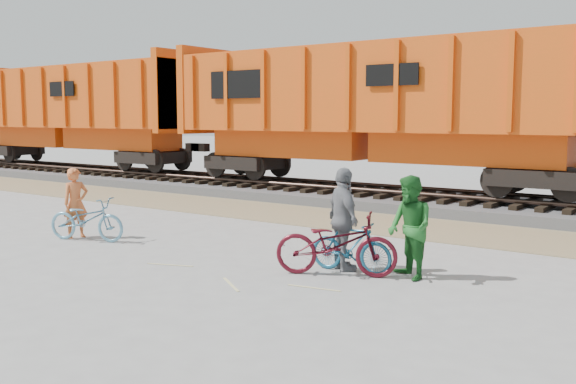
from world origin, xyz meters
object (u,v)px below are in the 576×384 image
at_px(bicycle_teal, 351,246).
at_px(person_woman, 343,219).
at_px(bicycle_blue, 87,219).
at_px(person_man, 410,228).
at_px(hopper_car_center, 373,106).
at_px(bicycle_maroon, 336,244).
at_px(person_solo, 76,203).
at_px(hopper_car_left, 74,110).

height_order(bicycle_teal, person_woman, person_woman).
xyz_separation_m(bicycle_blue, person_man, (7.11, 1.04, 0.39)).
distance_m(hopper_car_center, person_woman, 9.40).
bearing_deg(hopper_car_center, bicycle_maroon, -65.37).
distance_m(bicycle_teal, person_solo, 6.66).
distance_m(hopper_car_left, bicycle_teal, 20.99).
relative_size(person_man, person_woman, 0.95).
height_order(bicycle_blue, person_solo, person_solo).
xyz_separation_m(bicycle_teal, person_woman, (-0.20, 0.07, 0.44)).
distance_m(bicycle_teal, person_man, 1.10).
height_order(hopper_car_center, bicycle_blue, hopper_car_center).
bearing_deg(bicycle_teal, bicycle_maroon, 160.65).
bearing_deg(person_woman, bicycle_teal, -162.67).
bearing_deg(bicycle_blue, hopper_car_left, 36.49).
distance_m(bicycle_maroon, person_solo, 6.53).
height_order(hopper_car_left, bicycle_blue, hopper_car_left).
distance_m(bicycle_blue, bicycle_teal, 6.17).
xyz_separation_m(hopper_car_center, person_woman, (3.89, -8.30, -2.10)).
bearing_deg(person_solo, bicycle_maroon, -73.08).
relative_size(bicycle_blue, bicycle_maroon, 0.88).
bearing_deg(bicycle_blue, person_solo, 60.54).
bearing_deg(person_woman, bicycle_maroon, 140.41).
bearing_deg(bicycle_maroon, person_woman, -9.80).
distance_m(bicycle_blue, bicycle_maroon, 6.04).
height_order(bicycle_maroon, person_solo, person_solo).
xyz_separation_m(bicycle_maroon, person_man, (1.10, 0.53, 0.32)).
height_order(bicycle_blue, bicycle_teal, bicycle_blue).
distance_m(hopper_car_center, bicycle_blue, 9.76).
relative_size(hopper_car_left, person_man, 8.13).
xyz_separation_m(hopper_car_left, bicycle_maroon, (18.99, -8.70, -2.46)).
height_order(hopper_car_left, person_man, hopper_car_left).
distance_m(bicycle_blue, person_solo, 0.59).
bearing_deg(person_man, bicycle_teal, -133.03).
relative_size(hopper_car_left, hopper_car_center, 1.00).
distance_m(hopper_car_center, person_solo, 9.71).
xyz_separation_m(hopper_car_center, bicycle_blue, (-2.03, -9.21, -2.53)).
distance_m(person_solo, person_woman, 6.47).
relative_size(bicycle_maroon, person_woman, 1.14).
distance_m(bicycle_blue, person_woman, 6.00).
xyz_separation_m(bicycle_maroon, person_solo, (-6.52, -0.41, 0.24)).
distance_m(person_solo, person_man, 7.67).
distance_m(bicycle_teal, bicycle_maroon, 0.36).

